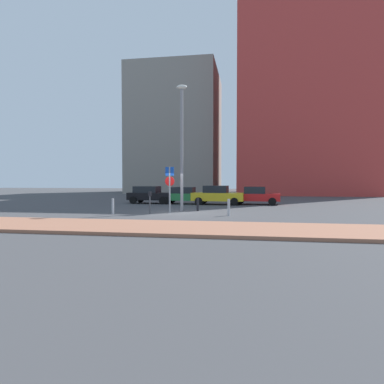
{
  "coord_description": "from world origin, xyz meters",
  "views": [
    {
      "loc": [
        4.35,
        -20.66,
        2.08
      ],
      "look_at": [
        0.41,
        3.01,
        1.22
      ],
      "focal_mm": 31.41,
      "sensor_mm": 36.0,
      "label": 1
    }
  ],
  "objects_px": {
    "parked_car_black": "(150,194)",
    "street_lamp": "(182,139)",
    "parked_car_yellow": "(217,195)",
    "parking_meter": "(150,199)",
    "parked_car_green": "(185,195)",
    "traffic_bollard_far": "(229,207)",
    "parking_sign_post": "(170,184)",
    "traffic_bollard_mid": "(198,205)",
    "parked_car_red": "(256,196)",
    "traffic_bollard_near": "(113,206)"
  },
  "relations": [
    {
      "from": "parking_sign_post",
      "to": "traffic_bollard_mid",
      "type": "relative_size",
      "value": 3.37
    },
    {
      "from": "traffic_bollard_far",
      "to": "parked_car_yellow",
      "type": "bearing_deg",
      "value": 99.28
    },
    {
      "from": "parked_car_black",
      "to": "street_lamp",
      "type": "xyz_separation_m",
      "value": [
        4.24,
        -6.86,
        4.02
      ]
    },
    {
      "from": "parking_sign_post",
      "to": "street_lamp",
      "type": "relative_size",
      "value": 0.35
    },
    {
      "from": "parking_sign_post",
      "to": "parked_car_green",
      "type": "bearing_deg",
      "value": 93.5
    },
    {
      "from": "street_lamp",
      "to": "traffic_bollard_mid",
      "type": "bearing_deg",
      "value": 15.86
    },
    {
      "from": "parked_car_black",
      "to": "street_lamp",
      "type": "height_order",
      "value": "street_lamp"
    },
    {
      "from": "parked_car_red",
      "to": "traffic_bollard_near",
      "type": "height_order",
      "value": "parked_car_red"
    },
    {
      "from": "parked_car_black",
      "to": "parking_meter",
      "type": "xyz_separation_m",
      "value": [
        2.58,
        -8.69,
        0.1
      ]
    },
    {
      "from": "street_lamp",
      "to": "parked_car_red",
      "type": "bearing_deg",
      "value": 54.43
    },
    {
      "from": "parked_car_red",
      "to": "traffic_bollard_far",
      "type": "xyz_separation_m",
      "value": [
        -1.75,
        -9.34,
        -0.27
      ]
    },
    {
      "from": "parking_sign_post",
      "to": "traffic_bollard_mid",
      "type": "bearing_deg",
      "value": 42.65
    },
    {
      "from": "parked_car_red",
      "to": "parking_meter",
      "type": "height_order",
      "value": "parked_car_red"
    },
    {
      "from": "parked_car_yellow",
      "to": "street_lamp",
      "type": "height_order",
      "value": "street_lamp"
    },
    {
      "from": "parking_sign_post",
      "to": "traffic_bollard_far",
      "type": "distance_m",
      "value": 4.2
    },
    {
      "from": "parked_car_yellow",
      "to": "parking_sign_post",
      "type": "relative_size",
      "value": 1.52
    },
    {
      "from": "parked_car_black",
      "to": "parking_meter",
      "type": "height_order",
      "value": "parked_car_black"
    },
    {
      "from": "parked_car_black",
      "to": "parked_car_red",
      "type": "distance_m",
      "value": 9.23
    },
    {
      "from": "parked_car_yellow",
      "to": "parked_car_red",
      "type": "distance_m",
      "value": 3.23
    },
    {
      "from": "street_lamp",
      "to": "traffic_bollard_mid",
      "type": "xyz_separation_m",
      "value": [
        1.03,
        0.29,
        -4.38
      ]
    },
    {
      "from": "parked_car_yellow",
      "to": "parked_car_green",
      "type": "bearing_deg",
      "value": 175.61
    },
    {
      "from": "street_lamp",
      "to": "parking_meter",
      "type": "bearing_deg",
      "value": -132.34
    },
    {
      "from": "parking_sign_post",
      "to": "parked_car_black",
      "type": "bearing_deg",
      "value": 114.67
    },
    {
      "from": "street_lamp",
      "to": "traffic_bollard_mid",
      "type": "distance_m",
      "value": 4.51
    },
    {
      "from": "parked_car_black",
      "to": "parking_sign_post",
      "type": "relative_size",
      "value": 1.39
    },
    {
      "from": "parking_sign_post",
      "to": "traffic_bollard_near",
      "type": "distance_m",
      "value": 3.77
    },
    {
      "from": "parked_car_yellow",
      "to": "parking_meter",
      "type": "xyz_separation_m",
      "value": [
        -3.46,
        -8.31,
        0.08
      ]
    },
    {
      "from": "parking_sign_post",
      "to": "street_lamp",
      "type": "xyz_separation_m",
      "value": [
        0.55,
        1.16,
        2.97
      ]
    },
    {
      "from": "traffic_bollard_mid",
      "to": "parked_car_green",
      "type": "bearing_deg",
      "value": 107.84
    },
    {
      "from": "parking_sign_post",
      "to": "traffic_bollard_far",
      "type": "xyz_separation_m",
      "value": [
        3.79,
        -1.2,
        -1.36
      ]
    },
    {
      "from": "traffic_bollard_mid",
      "to": "traffic_bollard_far",
      "type": "relative_size",
      "value": 0.89
    },
    {
      "from": "parked_car_yellow",
      "to": "traffic_bollard_far",
      "type": "height_order",
      "value": "parked_car_yellow"
    },
    {
      "from": "traffic_bollard_near",
      "to": "traffic_bollard_far",
      "type": "relative_size",
      "value": 0.98
    },
    {
      "from": "street_lamp",
      "to": "parked_car_black",
      "type": "bearing_deg",
      "value": 121.71
    },
    {
      "from": "parked_car_yellow",
      "to": "parking_sign_post",
      "type": "bearing_deg",
      "value": -107.06
    },
    {
      "from": "parked_car_yellow",
      "to": "street_lamp",
      "type": "relative_size",
      "value": 0.54
    },
    {
      "from": "parked_car_yellow",
      "to": "parking_sign_post",
      "type": "height_order",
      "value": "parking_sign_post"
    },
    {
      "from": "parking_meter",
      "to": "traffic_bollard_far",
      "type": "xyz_separation_m",
      "value": [
        4.9,
        -0.54,
        -0.4
      ]
    },
    {
      "from": "parked_car_green",
      "to": "traffic_bollard_far",
      "type": "xyz_separation_m",
      "value": [
        4.28,
        -9.07,
        -0.26
      ]
    },
    {
      "from": "parked_car_red",
      "to": "parked_car_black",
      "type": "bearing_deg",
      "value": -179.29
    },
    {
      "from": "parked_car_green",
      "to": "traffic_bollard_mid",
      "type": "distance_m",
      "value": 6.74
    },
    {
      "from": "parked_car_black",
      "to": "parked_car_red",
      "type": "xyz_separation_m",
      "value": [
        9.23,
        0.11,
        -0.03
      ]
    },
    {
      "from": "parked_car_black",
      "to": "traffic_bollard_near",
      "type": "relative_size",
      "value": 4.26
    },
    {
      "from": "parked_car_green",
      "to": "street_lamp",
      "type": "relative_size",
      "value": 0.52
    },
    {
      "from": "parked_car_black",
      "to": "traffic_bollard_mid",
      "type": "distance_m",
      "value": 8.43
    },
    {
      "from": "traffic_bollard_far",
      "to": "parked_car_green",
      "type": "bearing_deg",
      "value": 115.24
    },
    {
      "from": "parking_meter",
      "to": "traffic_bollard_mid",
      "type": "relative_size",
      "value": 1.58
    },
    {
      "from": "parking_sign_post",
      "to": "traffic_bollard_far",
      "type": "relative_size",
      "value": 3.01
    },
    {
      "from": "parked_car_green",
      "to": "parked_car_red",
      "type": "distance_m",
      "value": 6.03
    },
    {
      "from": "parked_car_black",
      "to": "traffic_bollard_near",
      "type": "xyz_separation_m",
      "value": [
        0.47,
        -9.44,
        -0.31
      ]
    }
  ]
}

